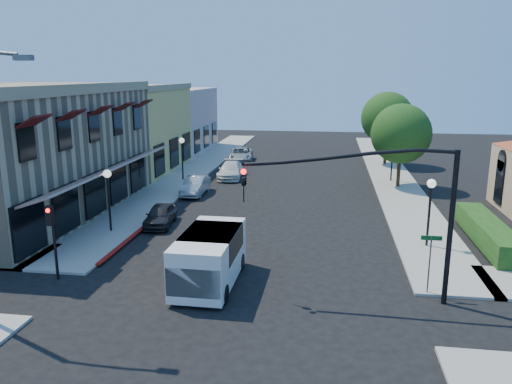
# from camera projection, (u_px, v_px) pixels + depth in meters

# --- Properties ---
(ground) EXTENTS (120.00, 120.00, 0.00)m
(ground) POSITION_uv_depth(u_px,v_px,m) (233.00, 307.00, 18.98)
(ground) COLOR black
(ground) RESTS_ON ground
(sidewalk_left) EXTENTS (3.50, 50.00, 0.12)m
(sidewalk_left) POSITION_uv_depth(u_px,v_px,m) (196.00, 169.00, 46.19)
(sidewalk_left) COLOR #9C998E
(sidewalk_left) RESTS_ON ground
(sidewalk_right) EXTENTS (3.50, 50.00, 0.12)m
(sidewalk_right) POSITION_uv_depth(u_px,v_px,m) (390.00, 174.00, 43.70)
(sidewalk_right) COLOR #9C998E
(sidewalk_right) RESTS_ON ground
(curb_red_strip) EXTENTS (0.25, 10.00, 0.06)m
(curb_red_strip) POSITION_uv_depth(u_px,v_px,m) (139.00, 234.00, 27.66)
(curb_red_strip) COLOR maroon
(curb_red_strip) RESTS_ON ground
(corner_brick_building) EXTENTS (11.77, 18.20, 8.10)m
(corner_brick_building) POSITION_uv_depth(u_px,v_px,m) (21.00, 151.00, 30.84)
(corner_brick_building) COLOR tan
(corner_brick_building) RESTS_ON ground
(yellow_stucco_building) EXTENTS (10.00, 12.00, 7.60)m
(yellow_stucco_building) POSITION_uv_depth(u_px,v_px,m) (120.00, 128.00, 45.33)
(yellow_stucco_building) COLOR tan
(yellow_stucco_building) RESTS_ON ground
(pink_stucco_building) EXTENTS (10.00, 12.00, 7.00)m
(pink_stucco_building) POSITION_uv_depth(u_px,v_px,m) (163.00, 120.00, 56.94)
(pink_stucco_building) COLOR #CCA09A
(pink_stucco_building) RESTS_ON ground
(hedge) EXTENTS (1.40, 8.00, 1.10)m
(hedge) POSITION_uv_depth(u_px,v_px,m) (486.00, 244.00, 25.97)
(hedge) COLOR #174313
(hedge) RESTS_ON ground
(street_tree_a) EXTENTS (4.56, 4.56, 6.48)m
(street_tree_a) POSITION_uv_depth(u_px,v_px,m) (401.00, 134.00, 37.92)
(street_tree_a) COLOR #332414
(street_tree_a) RESTS_ON ground
(street_tree_b) EXTENTS (4.94, 4.94, 7.02)m
(street_tree_b) POSITION_uv_depth(u_px,v_px,m) (387.00, 118.00, 47.47)
(street_tree_b) COLOR #332414
(street_tree_b) RESTS_ON ground
(signal_mast_arm) EXTENTS (8.01, 0.39, 6.00)m
(signal_mast_arm) POSITION_uv_depth(u_px,v_px,m) (393.00, 199.00, 18.64)
(signal_mast_arm) COLOR black
(signal_mast_arm) RESTS_ON ground
(secondary_signal) EXTENTS (0.28, 0.42, 3.32)m
(secondary_signal) POSITION_uv_depth(u_px,v_px,m) (52.00, 229.00, 20.94)
(secondary_signal) COLOR black
(secondary_signal) RESTS_ON ground
(street_name_sign) EXTENTS (0.80, 0.06, 2.50)m
(street_name_sign) POSITION_uv_depth(u_px,v_px,m) (430.00, 255.00, 19.63)
(street_name_sign) COLOR #595B5E
(street_name_sign) RESTS_ON ground
(lamppost_left_near) EXTENTS (0.44, 0.44, 3.57)m
(lamppost_left_near) POSITION_uv_depth(u_px,v_px,m) (108.00, 185.00, 27.25)
(lamppost_left_near) COLOR black
(lamppost_left_near) RESTS_ON ground
(lamppost_left_far) EXTENTS (0.44, 0.44, 3.57)m
(lamppost_left_far) POSITION_uv_depth(u_px,v_px,m) (182.00, 148.00, 40.73)
(lamppost_left_far) COLOR black
(lamppost_left_far) RESTS_ON ground
(lamppost_right_near) EXTENTS (0.44, 0.44, 3.57)m
(lamppost_right_near) POSITION_uv_depth(u_px,v_px,m) (431.00, 196.00, 24.83)
(lamppost_right_near) COLOR black
(lamppost_right_near) RESTS_ON ground
(lamppost_right_far) EXTENTS (0.44, 0.44, 3.57)m
(lamppost_right_far) POSITION_uv_depth(u_px,v_px,m) (393.00, 149.00, 40.23)
(lamppost_right_far) COLOR black
(lamppost_right_far) RESTS_ON ground
(white_van) EXTENTS (2.27, 5.05, 2.23)m
(white_van) POSITION_uv_depth(u_px,v_px,m) (209.00, 255.00, 20.75)
(white_van) COLOR silver
(white_van) RESTS_ON ground
(parked_car_a) EXTENTS (1.81, 3.75, 1.24)m
(parked_car_a) POSITION_uv_depth(u_px,v_px,m) (160.00, 215.00, 29.05)
(parked_car_a) COLOR black
(parked_car_a) RESTS_ON ground
(parked_car_b) EXTENTS (1.42, 4.01, 1.32)m
(parked_car_b) POSITION_uv_depth(u_px,v_px,m) (195.00, 186.00, 36.47)
(parked_car_b) COLOR #B4B8B9
(parked_car_b) RESTS_ON ground
(parked_car_c) EXTENTS (2.21, 4.77, 1.35)m
(parked_car_c) POSITION_uv_depth(u_px,v_px,m) (231.00, 170.00, 42.24)
(parked_car_c) COLOR silver
(parked_car_c) RESTS_ON ground
(parked_car_d) EXTENTS (2.88, 5.20, 1.38)m
(parked_car_d) POSITION_uv_depth(u_px,v_px,m) (241.00, 154.00, 50.38)
(parked_car_d) COLOR #A5A8AB
(parked_car_d) RESTS_ON ground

